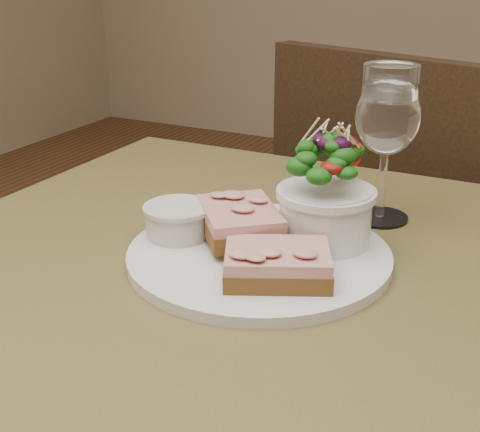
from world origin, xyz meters
The scene contains 9 objects.
cafe_table centered at (0.00, 0.00, 0.65)m, with size 0.80×0.80×0.75m.
chair_far centered at (0.02, 0.71, 0.29)m, with size 0.53×0.53×0.90m.
dinner_plate centered at (-0.01, 0.03, 0.76)m, with size 0.28×0.28×0.01m, color silver.
sandwich_front centered at (0.03, -0.02, 0.78)m, with size 0.13×0.11×0.03m.
sandwich_back centered at (-0.04, 0.05, 0.79)m, with size 0.13×0.13×0.03m.
ramekin centered at (-0.11, 0.03, 0.78)m, with size 0.07×0.07×0.04m.
salad_bowl centered at (0.04, 0.09, 0.82)m, with size 0.10×0.10×0.13m.
garnish centered at (-0.09, 0.12, 0.77)m, with size 0.05×0.04×0.02m.
wine_glass centered at (0.07, 0.21, 0.87)m, with size 0.08×0.08×0.18m.
Camera 1 is at (0.26, -0.55, 1.06)m, focal length 50.00 mm.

